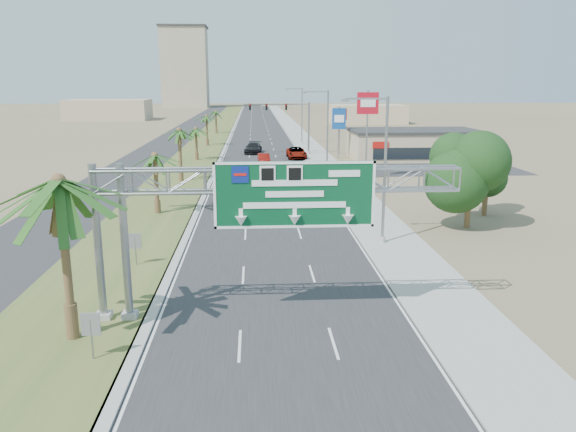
% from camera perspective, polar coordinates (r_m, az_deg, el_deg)
% --- Properties ---
extents(road, '(12.00, 300.00, 0.02)m').
position_cam_1_polar(road, '(125.38, -2.90, 8.39)').
color(road, '#28282B').
rests_on(road, ground).
extents(sidewalk_right, '(4.00, 300.00, 0.10)m').
position_cam_1_polar(sidewalk_right, '(125.75, 1.01, 8.44)').
color(sidewalk_right, '#9E9B93').
rests_on(sidewalk_right, ground).
extents(median_grass, '(7.00, 300.00, 0.12)m').
position_cam_1_polar(median_grass, '(125.68, -7.52, 8.33)').
color(median_grass, '#495E29').
rests_on(median_grass, ground).
extents(opposing_road, '(8.00, 300.00, 0.02)m').
position_cam_1_polar(opposing_road, '(126.36, -10.71, 8.21)').
color(opposing_road, '#28282B').
rests_on(opposing_road, ground).
extents(sign_gantry, '(16.75, 1.24, 7.50)m').
position_cam_1_polar(sign_gantry, '(25.29, -2.93, 2.43)').
color(sign_gantry, gray).
rests_on(sign_gantry, ground).
extents(palm_near, '(5.70, 5.70, 8.35)m').
position_cam_1_polar(palm_near, '(24.55, -22.28, 3.18)').
color(palm_near, brown).
rests_on(palm_near, ground).
extents(palm_row_b, '(3.99, 3.99, 5.95)m').
position_cam_1_polar(palm_row_b, '(47.99, -13.38, 5.88)').
color(palm_row_b, brown).
rests_on(palm_row_b, ground).
extents(palm_row_c, '(3.99, 3.99, 6.75)m').
position_cam_1_polar(palm_row_c, '(63.65, -11.00, 8.45)').
color(palm_row_c, brown).
rests_on(palm_row_c, ground).
extents(palm_row_d, '(3.99, 3.99, 5.45)m').
position_cam_1_polar(palm_row_d, '(81.58, -9.35, 8.67)').
color(palm_row_d, brown).
rests_on(palm_row_d, ground).
extents(palm_row_e, '(3.99, 3.99, 6.15)m').
position_cam_1_polar(palm_row_e, '(100.41, -8.29, 9.94)').
color(palm_row_e, brown).
rests_on(palm_row_e, ground).
extents(palm_row_f, '(3.99, 3.99, 5.75)m').
position_cam_1_polar(palm_row_f, '(125.33, -7.35, 10.45)').
color(palm_row_f, brown).
rests_on(palm_row_f, ground).
extents(streetlight_near, '(3.27, 0.44, 10.00)m').
position_cam_1_polar(streetlight_near, '(38.39, 9.51, 3.96)').
color(streetlight_near, gray).
rests_on(streetlight_near, ground).
extents(streetlight_mid, '(3.27, 0.44, 10.00)m').
position_cam_1_polar(streetlight_mid, '(67.73, 3.86, 8.12)').
color(streetlight_mid, gray).
rests_on(streetlight_mid, ground).
extents(streetlight_far, '(3.27, 0.44, 10.00)m').
position_cam_1_polar(streetlight_far, '(103.45, 1.31, 9.95)').
color(streetlight_far, gray).
rests_on(streetlight_far, ground).
extents(signal_mast, '(10.28, 0.71, 8.00)m').
position_cam_1_polar(signal_mast, '(87.33, 0.79, 9.42)').
color(signal_mast, gray).
rests_on(signal_mast, ground).
extents(store_building, '(18.00, 10.00, 4.00)m').
position_cam_1_polar(store_building, '(84.65, 12.61, 7.05)').
color(store_building, tan).
rests_on(store_building, ground).
extents(oak_near, '(4.50, 4.50, 6.80)m').
position_cam_1_polar(oak_near, '(44.48, 18.09, 4.54)').
color(oak_near, brown).
rests_on(oak_near, ground).
extents(oak_far, '(3.50, 3.50, 5.60)m').
position_cam_1_polar(oak_far, '(49.37, 19.61, 4.40)').
color(oak_far, brown).
rests_on(oak_far, ground).
extents(median_signback_a, '(0.75, 0.08, 2.08)m').
position_cam_1_polar(median_signback_a, '(23.83, -19.40, -10.66)').
color(median_signback_a, gray).
rests_on(median_signback_a, ground).
extents(median_signback_b, '(0.75, 0.08, 2.08)m').
position_cam_1_polar(median_signback_b, '(34.98, -15.27, -2.70)').
color(median_signback_b, gray).
rests_on(median_signback_b, ground).
extents(tower_distant, '(20.00, 16.00, 35.00)m').
position_cam_1_polar(tower_distant, '(266.77, -10.42, 14.58)').
color(tower_distant, tan).
rests_on(tower_distant, ground).
extents(building_distant_left, '(24.00, 14.00, 6.00)m').
position_cam_1_polar(building_distant_left, '(180.46, -17.78, 10.25)').
color(building_distant_left, tan).
rests_on(building_distant_left, ground).
extents(building_distant_right, '(20.00, 12.00, 5.00)m').
position_cam_1_polar(building_distant_right, '(158.25, 8.06, 10.21)').
color(building_distant_right, tan).
rests_on(building_distant_right, ground).
extents(car_left_lane, '(2.03, 4.60, 1.54)m').
position_cam_1_polar(car_left_lane, '(51.20, -6.63, 1.92)').
color(car_left_lane, black).
rests_on(car_left_lane, ground).
extents(car_mid_lane, '(1.78, 4.47, 1.45)m').
position_cam_1_polar(car_mid_lane, '(77.01, -2.48, 5.80)').
color(car_mid_lane, '#690E09').
rests_on(car_mid_lane, ground).
extents(car_right_lane, '(2.79, 5.88, 1.62)m').
position_cam_1_polar(car_right_lane, '(83.17, 0.86, 6.43)').
color(car_right_lane, gray).
rests_on(car_right_lane, ground).
extents(car_far, '(3.04, 5.94, 1.65)m').
position_cam_1_polar(car_far, '(89.38, -3.56, 6.90)').
color(car_far, black).
rests_on(car_far, ground).
extents(pole_sign_red_near, '(2.41, 0.39, 10.05)m').
position_cam_1_polar(pole_sign_red_near, '(64.43, 8.09, 10.69)').
color(pole_sign_red_near, gray).
rests_on(pole_sign_red_near, ground).
extents(pole_sign_blue, '(2.02, 0.57, 7.51)m').
position_cam_1_polar(pole_sign_blue, '(82.85, 5.20, 9.63)').
color(pole_sign_blue, gray).
rests_on(pole_sign_blue, ground).
extents(pole_sign_red_far, '(2.21, 0.39, 7.27)m').
position_cam_1_polar(pole_sign_red_far, '(88.06, 5.27, 9.95)').
color(pole_sign_red_far, gray).
rests_on(pole_sign_red_far, ground).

